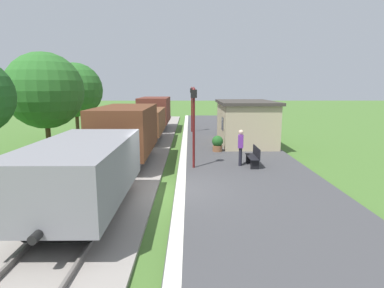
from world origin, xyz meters
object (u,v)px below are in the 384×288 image
at_px(tree_field_left, 75,90).
at_px(station_hut, 245,122).
at_px(bench_near_hut, 254,156).
at_px(tree_trackside_far, 45,91).
at_px(lamp_post_near, 194,112).
at_px(bench_down_platform, 226,126).
at_px(lamp_post_far, 192,101).
at_px(freight_train, 138,126).
at_px(person_waiting, 241,146).
at_px(potted_planter, 217,143).

bearing_deg(tree_field_left, station_hut, -20.54).
height_order(bench_near_hut, tree_trackside_far, tree_trackside_far).
bearing_deg(tree_field_left, lamp_post_near, -50.44).
xyz_separation_m(bench_near_hut, bench_down_platform, (0.00, 11.46, 0.00)).
bearing_deg(lamp_post_far, bench_down_platform, -1.83).
xyz_separation_m(lamp_post_far, tree_field_left, (-9.21, -0.68, 0.88)).
height_order(freight_train, lamp_post_near, lamp_post_near).
relative_size(lamp_post_far, tree_field_left, 0.64).
relative_size(bench_down_platform, tree_trackside_far, 0.26).
distance_m(bench_down_platform, tree_field_left, 12.42).
height_order(freight_train, bench_down_platform, freight_train).
relative_size(bench_down_platform, lamp_post_far, 0.41).
xyz_separation_m(person_waiting, lamp_post_far, (-2.22, 11.44, 1.62)).
relative_size(station_hut, person_waiting, 3.39).
bearing_deg(tree_trackside_far, bench_near_hut, -17.44).
relative_size(bench_near_hut, person_waiting, 0.88).
height_order(tree_trackside_far, tree_field_left, tree_trackside_far).
distance_m(bench_near_hut, person_waiting, 0.78).
height_order(station_hut, tree_trackside_far, tree_trackside_far).
height_order(bench_near_hut, bench_down_platform, same).
relative_size(potted_planter, tree_trackside_far, 0.16).
bearing_deg(station_hut, person_waiting, -101.78).
relative_size(person_waiting, lamp_post_far, 0.46).
bearing_deg(tree_trackside_far, freight_train, 14.13).
relative_size(bench_down_platform, lamp_post_near, 0.41).
bearing_deg(potted_planter, tree_trackside_far, 179.71).
xyz_separation_m(bench_near_hut, potted_planter, (-1.41, 3.45, 0.00)).
bearing_deg(person_waiting, station_hut, -90.25).
distance_m(station_hut, lamp_post_near, 7.36).
distance_m(lamp_post_far, tree_field_left, 9.27).
bearing_deg(person_waiting, bench_down_platform, -81.61).
xyz_separation_m(bench_near_hut, tree_field_left, (-12.04, 10.87, 2.96)).
distance_m(station_hut, person_waiting, 6.16).
height_order(station_hut, bench_near_hut, station_hut).
distance_m(freight_train, bench_down_platform, 9.16).
xyz_separation_m(station_hut, tree_field_left, (-12.68, 4.75, 2.03)).
bearing_deg(bench_near_hut, lamp_post_near, -174.57).
distance_m(potted_planter, lamp_post_far, 8.49).
distance_m(station_hut, tree_field_left, 13.69).
distance_m(freight_train, bench_near_hut, 7.83).
height_order(bench_near_hut, tree_field_left, tree_field_left).
relative_size(freight_train, lamp_post_near, 7.03).
relative_size(lamp_post_near, lamp_post_far, 1.00).
bearing_deg(lamp_post_far, bench_near_hut, -76.21).
bearing_deg(tree_field_left, tree_trackside_far, -82.95).
xyz_separation_m(potted_planter, lamp_post_far, (-1.42, 8.10, 2.08)).
distance_m(potted_planter, tree_field_left, 13.30).
height_order(bench_near_hut, lamp_post_near, lamp_post_near).
bearing_deg(potted_planter, bench_down_platform, 80.00).
distance_m(potted_planter, tree_trackside_far, 10.17).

